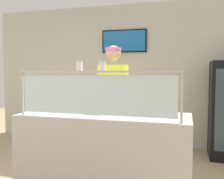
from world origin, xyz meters
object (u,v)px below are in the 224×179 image
at_px(pizza_server, 101,109).
at_px(worker_figure, 113,101).
at_px(pepper_flake_shaker, 102,67).
at_px(pizza_box_stack, 62,93).
at_px(pizza_tray, 98,111).
at_px(parmesan_shaker, 79,66).

height_order(pizza_server, worker_figure, worker_figure).
distance_m(pepper_flake_shaker, pizza_box_stack, 2.64).
xyz_separation_m(pizza_server, pepper_flake_shaker, (0.14, -0.37, 0.47)).
height_order(pizza_tray, pizza_box_stack, pizza_box_stack).
distance_m(pizza_server, pizza_box_stack, 2.23).
bearing_deg(pizza_box_stack, parmesan_shaker, -58.65).
relative_size(pizza_server, pizza_box_stack, 0.56).
bearing_deg(worker_figure, pizza_server, -85.96).
height_order(pizza_tray, pepper_flake_shaker, pepper_flake_shaker).
height_order(worker_figure, pizza_box_stack, worker_figure).
relative_size(pizza_tray, parmesan_shaker, 4.58).
xyz_separation_m(pizza_server, pizza_box_stack, (-1.39, 1.74, 0.01)).
relative_size(pizza_tray, pizza_box_stack, 0.86).
height_order(pizza_tray, worker_figure, worker_figure).
height_order(pizza_server, pepper_flake_shaker, pepper_flake_shaker).
xyz_separation_m(worker_figure, pizza_box_stack, (-1.34, 1.09, -0.00)).
bearing_deg(pizza_server, pizza_tray, 151.44).
xyz_separation_m(pizza_tray, pizza_server, (0.04, -0.02, 0.02)).
distance_m(parmesan_shaker, pepper_flake_shaker, 0.24).
distance_m(pizza_tray, pizza_server, 0.05).
bearing_deg(pizza_server, worker_figure, 90.15).
bearing_deg(pepper_flake_shaker, pizza_tray, 114.65).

